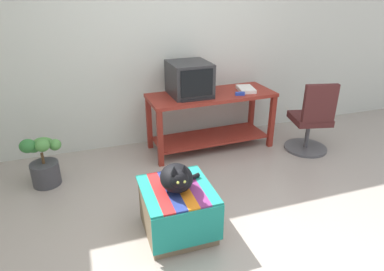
{
  "coord_description": "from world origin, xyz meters",
  "views": [
    {
      "loc": [
        -1.04,
        -2.02,
        1.92
      ],
      "look_at": [
        -0.07,
        0.85,
        0.55
      ],
      "focal_mm": 31.78,
      "sensor_mm": 36.0,
      "label": 1
    }
  ],
  "objects_px": {
    "keyboard": "(196,98)",
    "potted_plant": "(44,164)",
    "book": "(246,89)",
    "desk": "(211,111)",
    "stapler": "(240,94)",
    "ottoman_with_blanket": "(178,210)",
    "tv_monitor": "(189,79)",
    "cat": "(177,178)",
    "office_chair": "(311,122)"
  },
  "relations": [
    {
      "from": "keyboard",
      "to": "potted_plant",
      "type": "xyz_separation_m",
      "value": [
        -1.69,
        -0.13,
        -0.48
      ]
    },
    {
      "from": "book",
      "to": "potted_plant",
      "type": "relative_size",
      "value": 0.51
    },
    {
      "from": "book",
      "to": "potted_plant",
      "type": "distance_m",
      "value": 2.43
    },
    {
      "from": "desk",
      "to": "keyboard",
      "type": "bearing_deg",
      "value": -151.92
    },
    {
      "from": "book",
      "to": "stapler",
      "type": "bearing_deg",
      "value": -126.3
    },
    {
      "from": "keyboard",
      "to": "ottoman_with_blanket",
      "type": "bearing_deg",
      "value": -115.55
    },
    {
      "from": "tv_monitor",
      "to": "keyboard",
      "type": "bearing_deg",
      "value": -85.27
    },
    {
      "from": "tv_monitor",
      "to": "cat",
      "type": "bearing_deg",
      "value": -113.77
    },
    {
      "from": "cat",
      "to": "potted_plant",
      "type": "xyz_separation_m",
      "value": [
        -1.08,
        1.16,
        -0.3
      ]
    },
    {
      "from": "tv_monitor",
      "to": "stapler",
      "type": "xyz_separation_m",
      "value": [
        0.55,
        -0.22,
        -0.17
      ]
    },
    {
      "from": "cat",
      "to": "stapler",
      "type": "height_order",
      "value": "stapler"
    },
    {
      "from": "book",
      "to": "stapler",
      "type": "relative_size",
      "value": 2.55
    },
    {
      "from": "office_chair",
      "to": "ottoman_with_blanket",
      "type": "bearing_deg",
      "value": 37.83
    },
    {
      "from": "office_chair",
      "to": "potted_plant",
      "type": "bearing_deg",
      "value": 8.42
    },
    {
      "from": "potted_plant",
      "to": "office_chair",
      "type": "bearing_deg",
      "value": -4.39
    },
    {
      "from": "potted_plant",
      "to": "office_chair",
      "type": "xyz_separation_m",
      "value": [
        3.03,
        -0.23,
        0.15
      ]
    },
    {
      "from": "book",
      "to": "office_chair",
      "type": "relative_size",
      "value": 0.32
    },
    {
      "from": "desk",
      "to": "book",
      "type": "relative_size",
      "value": 5.47
    },
    {
      "from": "ottoman_with_blanket",
      "to": "potted_plant",
      "type": "bearing_deg",
      "value": 133.46
    },
    {
      "from": "ottoman_with_blanket",
      "to": "cat",
      "type": "bearing_deg",
      "value": -102.15
    },
    {
      "from": "tv_monitor",
      "to": "ottoman_with_blanket",
      "type": "xyz_separation_m",
      "value": [
        -0.59,
        -1.46,
        -0.68
      ]
    },
    {
      "from": "desk",
      "to": "stapler",
      "type": "distance_m",
      "value": 0.42
    },
    {
      "from": "keyboard",
      "to": "office_chair",
      "type": "height_order",
      "value": "office_chair"
    },
    {
      "from": "ottoman_with_blanket",
      "to": "stapler",
      "type": "bearing_deg",
      "value": 47.45
    },
    {
      "from": "desk",
      "to": "stapler",
      "type": "relative_size",
      "value": 13.98
    },
    {
      "from": "tv_monitor",
      "to": "desk",
      "type": "bearing_deg",
      "value": -12.6
    },
    {
      "from": "keyboard",
      "to": "cat",
      "type": "xyz_separation_m",
      "value": [
        -0.61,
        -1.3,
        -0.18
      ]
    },
    {
      "from": "cat",
      "to": "potted_plant",
      "type": "height_order",
      "value": "cat"
    },
    {
      "from": "keyboard",
      "to": "office_chair",
      "type": "distance_m",
      "value": 1.42
    },
    {
      "from": "ottoman_with_blanket",
      "to": "book",
      "type": "bearing_deg",
      "value": 47.0
    },
    {
      "from": "office_chair",
      "to": "keyboard",
      "type": "bearing_deg",
      "value": -2.43
    },
    {
      "from": "stapler",
      "to": "desk",
      "type": "bearing_deg",
      "value": 73.81
    },
    {
      "from": "tv_monitor",
      "to": "keyboard",
      "type": "distance_m",
      "value": 0.26
    },
    {
      "from": "cat",
      "to": "stapler",
      "type": "xyz_separation_m",
      "value": [
        1.15,
        1.27,
        0.19
      ]
    },
    {
      "from": "desk",
      "to": "cat",
      "type": "distance_m",
      "value": 1.67
    },
    {
      "from": "desk",
      "to": "ottoman_with_blanket",
      "type": "distance_m",
      "value": 1.67
    },
    {
      "from": "book",
      "to": "cat",
      "type": "bearing_deg",
      "value": -122.28
    },
    {
      "from": "stapler",
      "to": "cat",
      "type": "bearing_deg",
      "value": 151.62
    },
    {
      "from": "tv_monitor",
      "to": "keyboard",
      "type": "height_order",
      "value": "tv_monitor"
    },
    {
      "from": "desk",
      "to": "office_chair",
      "type": "xyz_separation_m",
      "value": [
        1.1,
        -0.5,
        -0.09
      ]
    },
    {
      "from": "potted_plant",
      "to": "stapler",
      "type": "bearing_deg",
      "value": 2.61
    },
    {
      "from": "tv_monitor",
      "to": "cat",
      "type": "relative_size",
      "value": 1.36
    },
    {
      "from": "keyboard",
      "to": "potted_plant",
      "type": "height_order",
      "value": "keyboard"
    },
    {
      "from": "desk",
      "to": "stapler",
      "type": "height_order",
      "value": "stapler"
    },
    {
      "from": "stapler",
      "to": "keyboard",
      "type": "bearing_deg",
      "value": 100.47
    },
    {
      "from": "keyboard",
      "to": "book",
      "type": "bearing_deg",
      "value": 9.23
    },
    {
      "from": "tv_monitor",
      "to": "ottoman_with_blanket",
      "type": "relative_size",
      "value": 0.83
    },
    {
      "from": "ottoman_with_blanket",
      "to": "office_chair",
      "type": "height_order",
      "value": "office_chair"
    },
    {
      "from": "desk",
      "to": "book",
      "type": "height_order",
      "value": "book"
    },
    {
      "from": "ottoman_with_blanket",
      "to": "stapler",
      "type": "height_order",
      "value": "stapler"
    }
  ]
}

